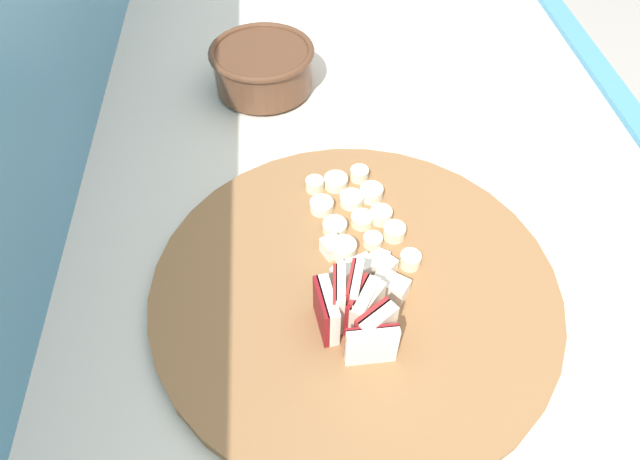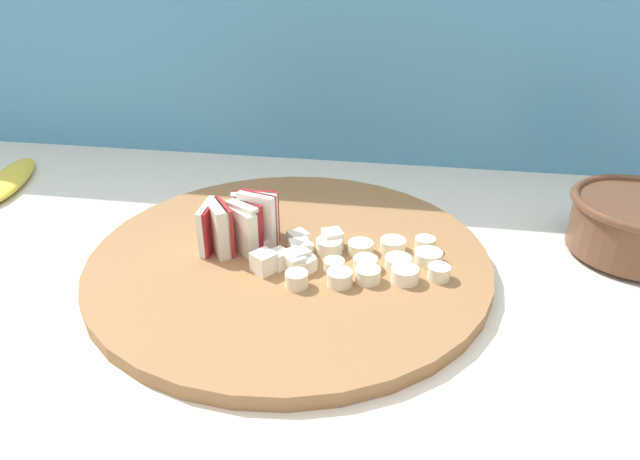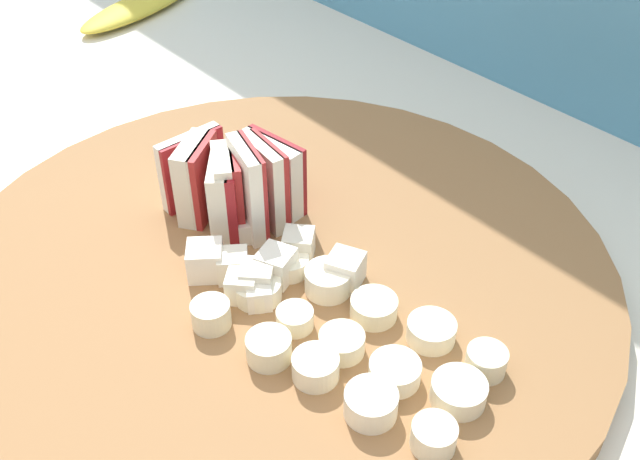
{
  "view_description": "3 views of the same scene",
  "coord_description": "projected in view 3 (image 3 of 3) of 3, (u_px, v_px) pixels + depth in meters",
  "views": [
    {
      "loc": [
        -0.36,
        0.13,
        1.42
      ],
      "look_at": [
        0.04,
        0.1,
        0.96
      ],
      "focal_mm": 31.98,
      "sensor_mm": 36.0,
      "label": 1
    },
    {
      "loc": [
        0.11,
        -0.46,
        1.24
      ],
      "look_at": [
        0.03,
        0.06,
        0.96
      ],
      "focal_mm": 31.77,
      "sensor_mm": 36.0,
      "label": 2
    },
    {
      "loc": [
        0.28,
        -0.14,
        1.23
      ],
      "look_at": [
        0.02,
        0.08,
        0.96
      ],
      "focal_mm": 40.53,
      "sensor_mm": 36.0,
      "label": 3
    }
  ],
  "objects": [
    {
      "name": "banana_slice_rows",
      "position": [
        349.0,
        339.0,
        0.41
      ],
      "size": [
        0.17,
        0.11,
        0.02
      ],
      "color": "beige",
      "rests_on": "cutting_board"
    },
    {
      "name": "tile_backsplash",
      "position": [
        549.0,
        252.0,
        0.76
      ],
      "size": [
        2.4,
        0.04,
        1.48
      ],
      "primitive_type": "cube",
      "color": "#4C8EB2",
      "rests_on": "ground"
    },
    {
      "name": "banana_peel",
      "position": [
        140.0,
        6.0,
        0.82
      ],
      "size": [
        0.1,
        0.18,
        0.02
      ],
      "primitive_type": "ellipsoid",
      "rotation": [
        0.0,
        0.0,
        5.02
      ],
      "color": "gold",
      "rests_on": "tiled_countertop"
    },
    {
      "name": "cutting_board",
      "position": [
        276.0,
        269.0,
        0.47
      ],
      "size": [
        0.44,
        0.44,
        0.02
      ],
      "primitive_type": "cylinder",
      "color": "olive",
      "rests_on": "tiled_countertop"
    },
    {
      "name": "apple_wedge_fan",
      "position": [
        234.0,
        183.0,
        0.49
      ],
      "size": [
        0.08,
        0.08,
        0.07
      ],
      "color": "maroon",
      "rests_on": "cutting_board"
    },
    {
      "name": "apple_dice_pile",
      "position": [
        264.0,
        266.0,
        0.45
      ],
      "size": [
        0.1,
        0.09,
        0.02
      ],
      "color": "beige",
      "rests_on": "cutting_board"
    }
  ]
}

